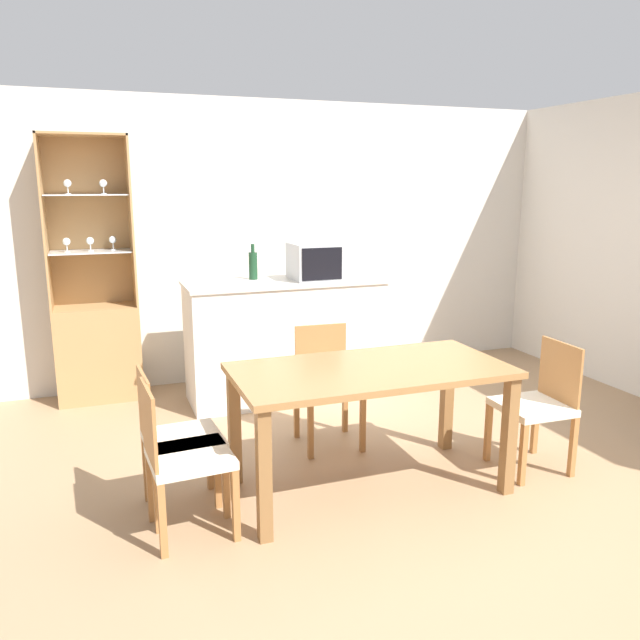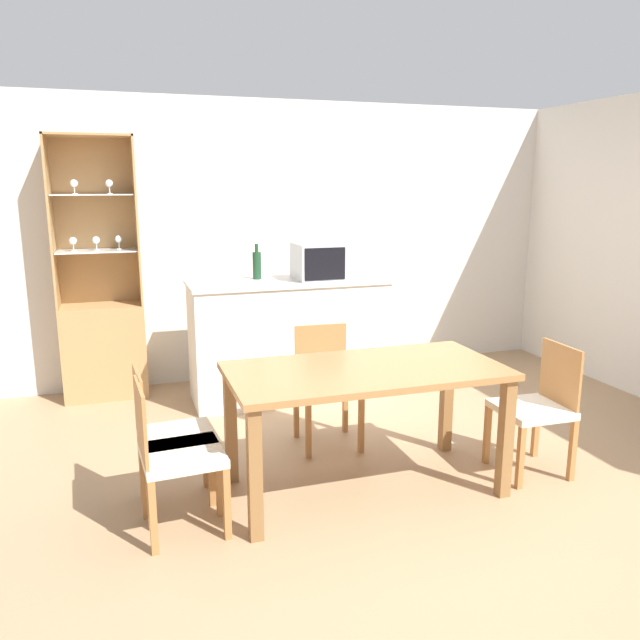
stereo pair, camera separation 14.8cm
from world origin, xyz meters
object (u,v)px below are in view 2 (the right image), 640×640
Objects in this scene: dining_table at (365,385)px; dining_chair_side_left_near at (174,455)px; microwave at (326,261)px; display_cabinet at (103,327)px; dining_chair_side_right_near at (537,407)px; dining_chair_side_left_far at (170,437)px; dining_chair_head_far at (326,385)px; wine_bottle at (257,265)px.

dining_chair_side_left_near is (-1.12, -0.12, -0.23)m from dining_table.
display_cabinet is at bearing 163.17° from microwave.
microwave reaches higher than dining_chair_side_right_near.
dining_chair_side_left_far and dining_chair_head_far have the same top height.
dining_chair_side_right_near is 2.78× the size of wine_bottle.
display_cabinet is 2.65× the size of dining_chair_side_right_near.
dining_chair_side_right_near is (2.61, -2.39, -0.19)m from display_cabinet.
wine_bottle is (-0.56, 0.17, -0.03)m from microwave.
display_cabinet reaches higher than dining_chair_head_far.
display_cabinet reaches higher than dining_chair_side_right_near.
dining_table is 1.15m from dining_chair_side_left_far.
wine_bottle is at bearing -16.70° from display_cabinet.
dining_table is 0.76m from dining_chair_head_far.
dining_chair_side_left_far is at bearing 173.97° from dining_table.
dining_chair_side_right_near is (2.24, 0.00, 0.00)m from dining_chair_side_left_near.
dining_chair_side_left_far is at bearing 85.38° from dining_chair_side_right_near.
microwave is (-0.78, 1.84, 0.74)m from dining_chair_side_right_near.
display_cabinet is 2.72m from dining_table.
dining_chair_side_left_far is 2.29m from microwave.
dining_chair_head_far is at bearing -108.71° from microwave.
microwave is at bearing 24.46° from dining_chair_side_right_near.
dining_chair_head_far reaches higher than dining_table.
dining_table is 1.83m from microwave.
display_cabinet is 1.43m from wine_bottle.
display_cabinet is at bearing -174.05° from dining_chair_side_left_far.
dining_chair_side_left_far and dining_chair_side_right_near have the same top height.
dining_chair_head_far is (0.00, 0.72, -0.23)m from dining_table.
wine_bottle reaches higher than dining_chair_side_left_far.
dining_chair_side_right_near reaches higher than dining_table.
dining_chair_side_left_far is 1.00× the size of dining_chair_side_left_near.
microwave is at bearing 78.79° from dining_table.
dining_chair_head_far is at bearing -79.37° from wine_bottle.
dining_table is at bearing -101.21° from microwave.
dining_chair_side_left_far is 0.24m from dining_chair_side_left_near.
dining_chair_side_right_near is (1.12, -0.12, -0.23)m from dining_table.
microwave is 1.80× the size of wine_bottle.
dining_chair_side_left_far is at bearing -80.38° from display_cabinet.
microwave is at bearing 133.94° from dining_chair_side_left_far.
dining_chair_side_right_near is at bearing -42.57° from display_cabinet.
dining_table is 3.00× the size of microwave.
microwave is (0.34, 1.00, 0.74)m from dining_chair_head_far.
wine_bottle is (0.90, 1.77, 0.71)m from dining_chair_side_left_far.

